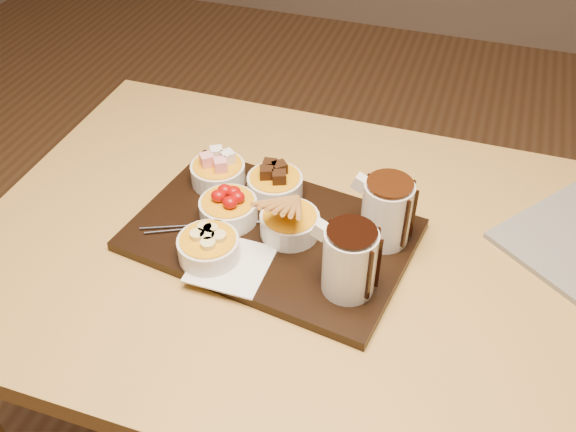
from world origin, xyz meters
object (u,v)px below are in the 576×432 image
(dining_table, at_px, (321,288))
(pitcher_dark_chocolate, at_px, (349,262))
(pitcher_milk_chocolate, at_px, (386,213))
(serving_board, at_px, (271,235))
(bowl_strawberries, at_px, (228,210))

(dining_table, height_order, pitcher_dark_chocolate, pitcher_dark_chocolate)
(dining_table, distance_m, pitcher_milk_chocolate, 0.20)
(serving_board, distance_m, bowl_strawberries, 0.08)
(bowl_strawberries, bearing_deg, dining_table, -0.58)
(dining_table, xyz_separation_m, bowl_strawberries, (-0.17, 0.00, 0.14))
(bowl_strawberries, height_order, pitcher_milk_chocolate, pitcher_milk_chocolate)
(dining_table, xyz_separation_m, pitcher_dark_chocolate, (0.06, -0.09, 0.17))
(dining_table, distance_m, bowl_strawberries, 0.22)
(bowl_strawberries, bearing_deg, pitcher_dark_chocolate, -21.03)
(serving_board, xyz_separation_m, bowl_strawberries, (-0.08, 0.01, 0.03))
(serving_board, height_order, pitcher_dark_chocolate, pitcher_dark_chocolate)
(dining_table, bearing_deg, pitcher_milk_chocolate, 22.71)
(bowl_strawberries, bearing_deg, serving_board, -4.80)
(pitcher_dark_chocolate, height_order, pitcher_milk_chocolate, same)
(serving_board, bearing_deg, dining_table, 11.52)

